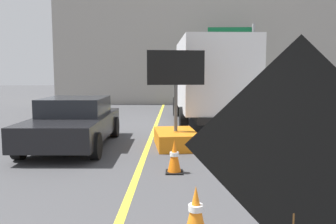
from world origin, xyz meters
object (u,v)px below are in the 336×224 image
box_truck (209,80)px  highway_guide_sign (240,51)px  arrow_board_trailer (176,130)px  pickup_car (74,122)px  traffic_cone_mid_lane (174,157)px  traffic_cone_near_sign (196,212)px  roadwork_sign (296,156)px

box_truck → highway_guide_sign: size_ratio=1.51×
highway_guide_sign → arrow_board_trailer: bearing=-108.6°
pickup_car → traffic_cone_mid_lane: (2.85, -2.59, -0.35)m
arrow_board_trailer → traffic_cone_near_sign: (0.25, -5.40, -0.16)m
box_truck → highway_guide_sign: highway_guide_sign is taller
pickup_car → roadwork_sign: bearing=-62.4°
arrow_board_trailer → highway_guide_sign: bearing=71.4°
box_truck → pickup_car: 6.31m
highway_guide_sign → pickup_car: bearing=-120.6°
traffic_cone_mid_lane → highway_guide_sign: bearing=74.5°
roadwork_sign → traffic_cone_mid_lane: bearing=101.0°
arrow_board_trailer → traffic_cone_mid_lane: arrow_board_trailer is taller
pickup_car → traffic_cone_near_sign: pickup_car is taller
arrow_board_trailer → pickup_car: arrow_board_trailer is taller
roadwork_sign → traffic_cone_near_sign: 2.17m
traffic_cone_near_sign → pickup_car: bearing=120.1°
roadwork_sign → highway_guide_sign: (2.98, 18.50, 1.95)m
arrow_board_trailer → pickup_car: (-2.88, 0.01, 0.22)m
highway_guide_sign → traffic_cone_near_sign: (-3.58, -16.76, -3.10)m
box_truck → highway_guide_sign: (2.47, 6.82, 1.62)m
arrow_board_trailer → highway_guide_sign: 12.35m
box_truck → traffic_cone_mid_lane: bearing=-101.0°
pickup_car → highway_guide_sign: highway_guide_sign is taller
box_truck → traffic_cone_mid_lane: (-1.39, -7.12, -1.46)m
pickup_car → traffic_cone_near_sign: (3.13, -5.41, -0.37)m
arrow_board_trailer → traffic_cone_mid_lane: bearing=-90.7°
pickup_car → highway_guide_sign: 13.47m
traffic_cone_mid_lane → box_truck: bearing=79.0°
roadwork_sign → box_truck: bearing=87.5°
roadwork_sign → box_truck: size_ratio=0.31×
box_truck → pickup_car: bearing=-133.1°
highway_guide_sign → traffic_cone_mid_lane: bearing=-105.5°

